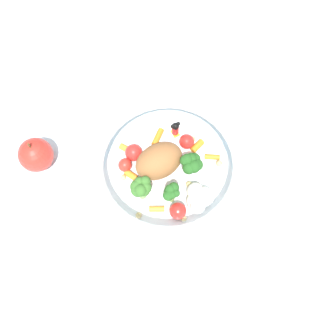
% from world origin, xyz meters
% --- Properties ---
extents(ground_plane, '(2.40, 2.40, 0.00)m').
position_xyz_m(ground_plane, '(0.00, 0.00, 0.00)').
color(ground_plane, silver).
extents(food_container, '(0.25, 0.25, 0.07)m').
position_xyz_m(food_container, '(0.00, -0.01, 0.03)').
color(food_container, white).
rests_on(food_container, ground_plane).
extents(loose_apple, '(0.06, 0.06, 0.08)m').
position_xyz_m(loose_apple, '(0.12, 0.21, 0.03)').
color(loose_apple, red).
rests_on(loose_apple, ground_plane).
extents(folded_napkin, '(0.11, 0.11, 0.01)m').
position_xyz_m(folded_napkin, '(-0.07, -0.26, 0.00)').
color(folded_napkin, white).
rests_on(folded_napkin, ground_plane).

